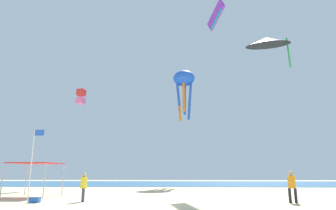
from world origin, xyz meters
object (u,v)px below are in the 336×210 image
(canopy_tent, at_px, (36,165))
(person_near_tent, at_px, (84,185))
(person_leftmost, at_px, (292,184))
(cooler_box, at_px, (35,200))
(banner_flag, at_px, (33,159))
(kite_box_red, at_px, (81,97))
(kite_octopus_blue, at_px, (184,81))
(kite_parafoil_purple, at_px, (216,16))
(kite_delta_black, at_px, (268,41))

(canopy_tent, bearing_deg, person_near_tent, -35.89)
(person_near_tent, bearing_deg, person_leftmost, 66.72)
(cooler_box, bearing_deg, banner_flag, -103.16)
(cooler_box, relative_size, kite_box_red, 0.30)
(kite_octopus_blue, height_order, kite_parafoil_purple, kite_parafoil_purple)
(canopy_tent, height_order, cooler_box, canopy_tent)
(person_near_tent, distance_m, cooler_box, 2.80)
(canopy_tent, height_order, kite_box_red, kite_box_red)
(canopy_tent, height_order, person_near_tent, canopy_tent)
(kite_delta_black, bearing_deg, banner_flag, 34.79)
(canopy_tent, relative_size, person_near_tent, 1.91)
(banner_flag, xyz_separation_m, kite_octopus_blue, (9.14, 24.35, 12.46))
(kite_delta_black, height_order, kite_parafoil_purple, kite_parafoil_purple)
(cooler_box, xyz_separation_m, kite_delta_black, (16.07, 6.43, 12.62))
(person_leftmost, bearing_deg, kite_box_red, 145.46)
(banner_flag, distance_m, cooler_box, 2.35)
(banner_flag, xyz_separation_m, kite_box_red, (-3.87, 17.92, 8.49))
(person_leftmost, height_order, kite_box_red, kite_box_red)
(banner_flag, bearing_deg, kite_octopus_blue, 69.43)
(kite_octopus_blue, distance_m, kite_parafoil_purple, 10.66)
(canopy_tent, relative_size, kite_box_red, 1.67)
(banner_flag, height_order, kite_parafoil_purple, kite_parafoil_purple)
(person_near_tent, xyz_separation_m, kite_parafoil_purple, (10.43, 15.25, 19.90))
(canopy_tent, xyz_separation_m, person_leftmost, (17.10, -3.64, -1.23))
(banner_flag, bearing_deg, kite_parafoil_purple, 51.43)
(cooler_box, bearing_deg, kite_parafoil_purple, 50.83)
(person_near_tent, height_order, kite_parafoil_purple, kite_parafoil_purple)
(person_near_tent, xyz_separation_m, kite_delta_black, (13.49, 5.72, 11.81))
(person_leftmost, relative_size, cooler_box, 3.13)
(kite_octopus_blue, bearing_deg, kite_delta_black, 86.71)
(banner_flag, relative_size, kite_delta_black, 0.93)
(person_leftmost, height_order, cooler_box, person_leftmost)
(cooler_box, bearing_deg, kite_delta_black, 21.82)
(kite_box_red, bearing_deg, kite_octopus_blue, -135.80)
(person_near_tent, distance_m, kite_parafoil_purple, 27.15)
(kite_delta_black, bearing_deg, person_leftmost, 90.17)
(person_near_tent, distance_m, kite_octopus_blue, 27.78)
(person_leftmost, xyz_separation_m, kite_delta_black, (1.19, 5.89, 11.75))
(canopy_tent, bearing_deg, kite_octopus_blue, 60.25)
(person_near_tent, xyz_separation_m, banner_flag, (-2.69, -1.20, 1.49))
(person_leftmost, relative_size, kite_parafoil_purple, 0.46)
(canopy_tent, distance_m, person_leftmost, 17.53)
(banner_flag, xyz_separation_m, kite_parafoil_purple, (13.12, 16.45, 18.41))
(kite_box_red, bearing_deg, kite_delta_black, 169.14)
(kite_box_red, bearing_deg, person_leftmost, 156.04)
(kite_octopus_blue, bearing_deg, person_near_tent, 49.14)
(kite_box_red, xyz_separation_m, kite_delta_black, (20.05, -11.00, 1.83))
(cooler_box, xyz_separation_m, kite_box_red, (-3.98, 17.44, 10.79))
(canopy_tent, height_order, person_leftmost, canopy_tent)
(cooler_box, height_order, kite_octopus_blue, kite_octopus_blue)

